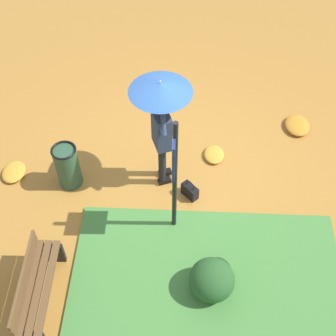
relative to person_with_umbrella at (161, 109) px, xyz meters
name	(u,v)px	position (x,y,z in m)	size (l,w,h in m)	color
ground_plane	(174,172)	(0.07, -0.20, -1.55)	(18.00, 18.00, 0.00)	#B27A33
person_with_umbrella	(161,109)	(0.00, 0.00, 0.00)	(0.96, 0.96, 2.04)	black
info_sign_post	(174,167)	(-1.04, -0.24, -0.11)	(0.44, 0.07, 2.30)	black
handbag	(190,191)	(-0.44, -0.49, -1.42)	(0.31, 0.31, 0.37)	black
park_bench	(37,287)	(-2.39, 1.58, -1.15)	(1.40, 0.39, 0.75)	black
trash_bin	(68,166)	(-0.24, 1.56, -1.13)	(0.42, 0.42, 0.83)	#2D5138
shrub_cluster	(213,278)	(-2.08, -0.83, -1.28)	(0.71, 0.65, 0.58)	#285628
leaf_pile_near_person	(14,172)	(-0.11, 2.59, -1.50)	(0.51, 0.40, 0.11)	gold
leaf_pile_by_bench	(214,155)	(0.46, -0.91, -1.50)	(0.45, 0.36, 0.10)	gold
leaf_pile_far_path	(297,125)	(1.27, -2.51, -1.49)	(0.58, 0.47, 0.13)	#C68428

